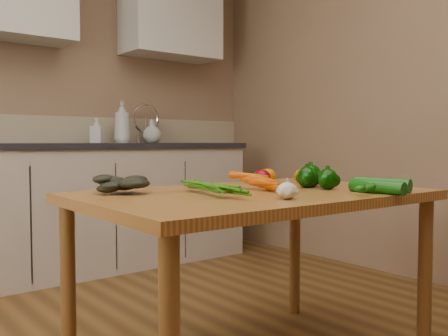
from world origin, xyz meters
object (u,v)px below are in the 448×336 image
at_px(pepper_c, 328,179).
at_px(soap_bottle_a, 122,122).
at_px(table, 253,211).
at_px(leafy_greens, 121,181).
at_px(soap_bottle_b, 97,130).
at_px(tomato_b, 268,176).
at_px(soap_bottle_c, 152,131).
at_px(tomato_c, 302,176).
at_px(tomato_a, 262,178).
at_px(zucchini_a, 382,185).
at_px(pepper_a, 307,177).
at_px(zucchini_b, 377,187).
at_px(pepper_b, 311,176).
at_px(carrot_bunch, 245,183).
at_px(garlic_bulb, 287,191).

bearing_deg(pepper_c, soap_bottle_a, 85.86).
relative_size(table, leafy_greens, 7.07).
bearing_deg(soap_bottle_b, tomato_b, 44.22).
height_order(soap_bottle_c, tomato_c, soap_bottle_c).
distance_m(table, soap_bottle_c, 2.20).
height_order(soap_bottle_b, soap_bottle_c, soap_bottle_c).
relative_size(table, tomato_a, 16.93).
height_order(leafy_greens, zucchini_a, leafy_greens).
relative_size(soap_bottle_b, pepper_a, 2.09).
height_order(soap_bottle_c, zucchini_b, soap_bottle_c).
height_order(table, leafy_greens, leafy_greens).
relative_size(soap_bottle_c, zucchini_b, 0.84).
xyz_separation_m(soap_bottle_a, pepper_a, (-0.16, -2.02, -0.30)).
relative_size(soap_bottle_a, soap_bottle_b, 1.74).
xyz_separation_m(table, zucchini_a, (0.39, -0.32, 0.11)).
height_order(table, pepper_b, pepper_b).
relative_size(soap_bottle_b, tomato_a, 2.31).
xyz_separation_m(pepper_a, tomato_a, (-0.10, 0.18, -0.01)).
relative_size(carrot_bunch, pepper_c, 2.95).
height_order(soap_bottle_c, pepper_a, soap_bottle_c).
bearing_deg(tomato_a, pepper_a, -60.65).
bearing_deg(zucchini_a, soap_bottle_a, 88.62).
xyz_separation_m(table, tomato_c, (0.43, 0.14, 0.11)).
bearing_deg(soap_bottle_a, garlic_bulb, 111.10).
relative_size(soap_bottle_b, tomato_b, 2.34).
relative_size(tomato_a, tomato_c, 1.07).
distance_m(garlic_bulb, pepper_c, 0.41).
relative_size(tomato_a, zucchini_b, 0.36).
relative_size(carrot_bunch, tomato_c, 3.33).
height_order(garlic_bulb, tomato_b, tomato_b).
distance_m(pepper_c, zucchini_b, 0.23).
bearing_deg(soap_bottle_c, soap_bottle_a, -76.79).
distance_m(pepper_c, zucchini_a, 0.22).
distance_m(soap_bottle_c, zucchini_b, 2.44).
bearing_deg(soap_bottle_b, zucchini_a, 46.72).
bearing_deg(pepper_a, soap_bottle_a, 85.50).
height_order(pepper_c, tomato_a, pepper_c).
bearing_deg(tomato_c, zucchini_a, -94.33).
bearing_deg(table, zucchini_b, -47.39).
xyz_separation_m(leafy_greens, zucchini_a, (0.85, -0.54, -0.02)).
xyz_separation_m(leafy_greens, garlic_bulb, (0.37, -0.50, -0.02)).
xyz_separation_m(carrot_bunch, tomato_a, (0.23, 0.16, 0.00)).
relative_size(table, pepper_b, 14.25).
bearing_deg(soap_bottle_b, soap_bottle_c, 138.86).
height_order(tomato_b, zucchini_a, tomato_b).
height_order(table, carrot_bunch, carrot_bunch).
relative_size(soap_bottle_a, tomato_c, 4.31).
relative_size(soap_bottle_a, pepper_c, 3.82).
xyz_separation_m(soap_bottle_c, tomato_c, (-0.30, -1.90, -0.24)).
distance_m(soap_bottle_c, leafy_greens, 2.18).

